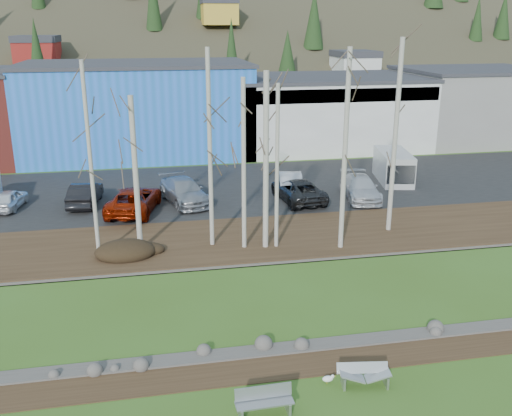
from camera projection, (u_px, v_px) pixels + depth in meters
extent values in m
plane|color=#3B5A1B|center=(331.00, 398.00, 18.53)|extent=(200.00, 200.00, 0.00)
cube|color=#382616|center=(312.00, 362.00, 20.48)|extent=(80.00, 1.80, 0.03)
cube|color=#382616|center=(250.00, 239.00, 32.04)|extent=(80.00, 7.00, 0.15)
cube|color=black|center=(224.00, 188.00, 41.85)|extent=(80.00, 14.00, 0.14)
cube|color=blue|center=(138.00, 110.00, 52.62)|extent=(20.00, 12.00, 8.00)
cube|color=#333338|center=(135.00, 64.00, 51.34)|extent=(20.40, 12.24, 0.30)
cube|color=#BABBB6|center=(324.00, 113.00, 56.12)|extent=(18.00, 12.00, 6.50)
cube|color=#333338|center=(326.00, 77.00, 55.07)|extent=(18.36, 12.24, 0.30)
cube|color=navy|center=(346.00, 96.00, 49.89)|extent=(17.64, 0.20, 1.20)
cube|color=gray|center=(473.00, 106.00, 58.95)|extent=(14.00, 12.00, 7.00)
cube|color=#333338|center=(477.00, 70.00, 57.83)|extent=(14.28, 12.24, 0.30)
cube|color=#A6A8AA|center=(241.00, 413.00, 17.49)|extent=(0.09, 0.56, 0.44)
cube|color=#A6A8AA|center=(288.00, 406.00, 17.80)|extent=(0.09, 0.56, 0.44)
cube|color=#A6A8AA|center=(263.00, 392.00, 17.70)|extent=(1.82, 0.16, 0.41)
cube|color=#A6A8AA|center=(264.00, 403.00, 17.57)|extent=(1.83, 0.55, 0.05)
cube|color=#A6A8AA|center=(343.00, 381.00, 19.05)|extent=(0.15, 0.54, 0.43)
cube|color=#A6A8AA|center=(386.00, 380.00, 19.12)|extent=(0.15, 0.54, 0.43)
cube|color=#A6A8AA|center=(362.00, 368.00, 19.16)|extent=(1.75, 0.44, 0.38)
cube|color=#B0B4B6|center=(352.00, 376.00, 19.01)|extent=(0.90, 0.60, 0.31)
cube|color=#B0B4B6|center=(378.00, 376.00, 19.05)|extent=(0.90, 0.60, 0.31)
cylinder|color=gold|center=(327.00, 382.00, 19.24)|extent=(0.01, 0.01, 0.11)
cylinder|color=gold|center=(326.00, 381.00, 19.30)|extent=(0.01, 0.01, 0.11)
ellipsoid|color=white|center=(328.00, 379.00, 19.24)|extent=(0.38, 0.21, 0.21)
cube|color=gray|center=(328.00, 378.00, 19.23)|extent=(0.25, 0.15, 0.02)
sphere|color=white|center=(333.00, 376.00, 19.21)|extent=(0.12, 0.12, 0.12)
cone|color=gold|center=(335.00, 376.00, 19.21)|extent=(0.07, 0.04, 0.03)
ellipsoid|color=black|center=(125.00, 250.00, 29.40)|extent=(3.12, 2.20, 0.61)
cylinder|color=beige|center=(91.00, 163.00, 27.98)|extent=(0.20, 0.20, 9.86)
cylinder|color=beige|center=(136.00, 176.00, 29.04)|extent=(0.28, 0.28, 8.13)
cylinder|color=beige|center=(210.00, 151.00, 29.47)|extent=(0.23, 0.23, 10.37)
cylinder|color=beige|center=(266.00, 163.00, 29.32)|extent=(0.29, 0.29, 9.27)
cylinder|color=beige|center=(244.00, 166.00, 29.32)|extent=(0.24, 0.24, 8.96)
cylinder|color=beige|center=(277.00, 168.00, 29.49)|extent=(0.21, 0.21, 8.66)
cylinder|color=beige|center=(345.00, 152.00, 29.09)|extent=(0.26, 0.26, 10.40)
cylinder|color=beige|center=(395.00, 138.00, 31.63)|extent=(0.27, 0.27, 10.79)
imported|color=white|center=(9.00, 199.00, 36.86)|extent=(2.05, 3.95, 1.28)
imported|color=black|center=(85.00, 194.00, 37.63)|extent=(2.11, 4.72, 1.51)
imported|color=maroon|center=(134.00, 200.00, 36.22)|extent=(3.92, 6.22, 1.60)
imported|color=#94969C|center=(184.00, 191.00, 38.07)|extent=(3.59, 5.87, 1.59)
imported|color=silver|center=(290.00, 181.00, 40.69)|extent=(2.34, 4.72, 1.49)
imported|color=#262628|center=(298.00, 190.00, 38.50)|extent=(3.04, 5.69, 1.52)
imported|color=silver|center=(360.00, 188.00, 38.99)|extent=(2.83, 5.51, 1.53)
cube|color=silver|center=(393.00, 166.00, 43.30)|extent=(3.13, 5.47, 2.25)
cube|color=black|center=(399.00, 173.00, 41.36)|extent=(2.21, 1.46, 1.39)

